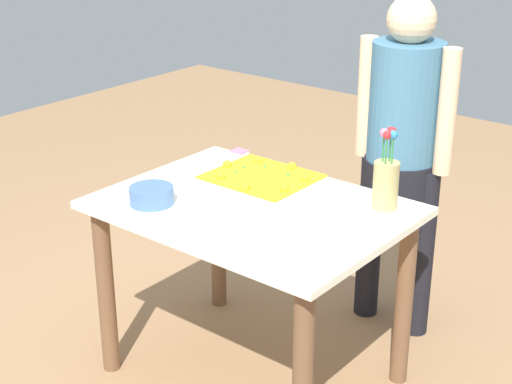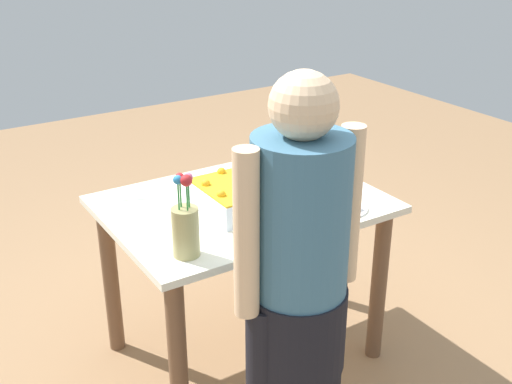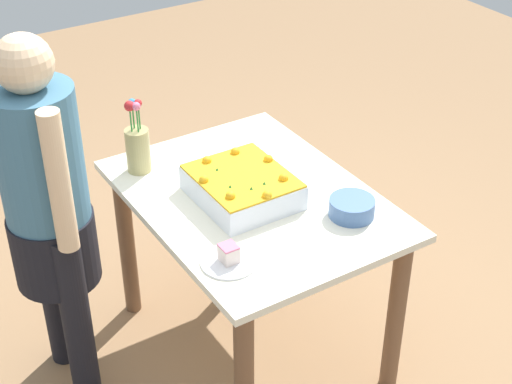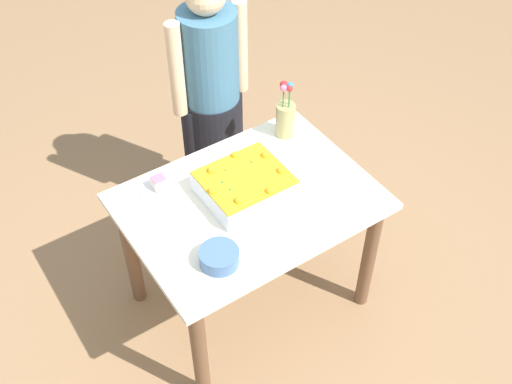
# 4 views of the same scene
# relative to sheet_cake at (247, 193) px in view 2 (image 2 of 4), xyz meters

# --- Properties ---
(ground_plane) EXTENTS (8.00, 8.00, 0.00)m
(ground_plane) POSITION_rel_sheet_cake_xyz_m (0.01, 0.04, -0.82)
(ground_plane) COLOR #98724E
(dining_table) EXTENTS (1.13, 0.83, 0.77)m
(dining_table) POSITION_rel_sheet_cake_xyz_m (0.01, 0.04, -0.20)
(dining_table) COLOR white
(dining_table) RESTS_ON ground_plane
(sheet_cake) EXTENTS (0.39, 0.33, 0.13)m
(sheet_cake) POSITION_rel_sheet_cake_xyz_m (0.00, 0.00, 0.00)
(sheet_cake) COLOR white
(sheet_cake) RESTS_ON dining_table
(serving_plate_with_slice) EXTENTS (0.20, 0.20, 0.07)m
(serving_plate_with_slice) POSITION_rel_sheet_cake_xyz_m (0.31, -0.24, -0.04)
(serving_plate_with_slice) COLOR white
(serving_plate_with_slice) RESTS_ON dining_table
(cake_knife) EXTENTS (0.18, 0.09, 0.00)m
(cake_knife) POSITION_rel_sheet_cake_xyz_m (-0.35, 0.30, -0.05)
(cake_knife) COLOR silver
(cake_knife) RESTS_ON dining_table
(flower_vase) EXTENTS (0.10, 0.10, 0.31)m
(flower_vase) POSITION_rel_sheet_cake_xyz_m (-0.40, -0.24, 0.06)
(flower_vase) COLOR tan
(flower_vase) RESTS_ON dining_table
(fruit_bowl) EXTENTS (0.17, 0.17, 0.07)m
(fruit_bowl) POSITION_rel_sheet_cake_xyz_m (0.31, 0.28, -0.02)
(fruit_bowl) COLOR #486AA1
(fruit_bowl) RESTS_ON dining_table
(person_standing) EXTENTS (0.45, 0.31, 1.49)m
(person_standing) POSITION_rel_sheet_cake_xyz_m (-0.23, -0.67, 0.03)
(person_standing) COLOR black
(person_standing) RESTS_ON ground_plane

